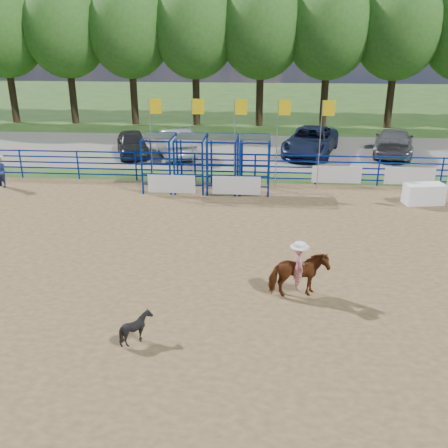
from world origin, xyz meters
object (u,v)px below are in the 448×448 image
(announcer_table, at_px, (424,194))
(car_c, at_px, (311,141))
(car_a, at_px, (132,143))
(car_b, at_px, (175,142))
(horse_and_rider, at_px, (298,271))
(calf, at_px, (136,328))
(car_d, at_px, (394,142))

(announcer_table, relative_size, car_c, 0.28)
(car_a, relative_size, car_b, 0.86)
(announcer_table, bearing_deg, horse_and_rider, -124.64)
(calf, relative_size, car_b, 0.16)
(car_b, relative_size, car_c, 0.85)
(car_a, bearing_deg, announcer_table, -46.82)
(calf, distance_m, car_d, 23.19)
(car_c, distance_m, car_d, 5.02)
(announcer_table, xyz_separation_m, car_d, (0.82, 9.24, 0.34))
(car_c, bearing_deg, horse_and_rider, -80.94)
(horse_and_rider, bearing_deg, announcer_table, 55.36)
(horse_and_rider, bearing_deg, car_b, 110.99)
(car_c, bearing_deg, calf, -91.26)
(horse_and_rider, bearing_deg, car_c, 84.16)
(car_c, bearing_deg, car_b, -157.96)
(calf, height_order, car_d, car_d)
(announcer_table, bearing_deg, car_c, 114.93)
(car_a, bearing_deg, car_c, -13.41)
(car_a, xyz_separation_m, car_c, (10.80, 1.01, 0.09))
(announcer_table, relative_size, car_d, 0.31)
(announcer_table, bearing_deg, car_d, 84.90)
(car_a, distance_m, car_d, 15.86)
(horse_and_rider, distance_m, car_c, 17.76)
(car_b, height_order, car_c, car_b)
(car_c, relative_size, car_d, 1.08)
(calf, distance_m, car_b, 19.36)
(announcer_table, relative_size, calf, 2.10)
(car_a, xyz_separation_m, car_d, (15.81, 1.25, 0.06))
(horse_and_rider, bearing_deg, calf, -147.65)
(car_d, bearing_deg, announcer_table, 98.87)
(horse_and_rider, distance_m, car_a, 18.93)
(car_a, relative_size, car_c, 0.73)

